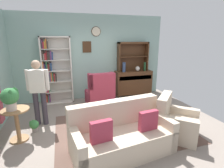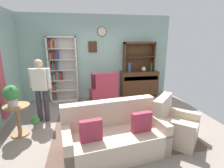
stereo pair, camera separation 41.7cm
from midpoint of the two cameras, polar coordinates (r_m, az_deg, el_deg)
ground_plane at (r=4.34m, az=2.00°, el=-13.14°), size 5.40×4.60×0.02m
wall_back at (r=5.96m, az=-2.45°, el=8.80°), size 5.00×0.09×2.80m
area_rug at (r=4.12m, az=5.75°, el=-14.57°), size 2.98×2.18×0.01m
bookshelf at (r=5.77m, az=-14.66°, el=4.88°), size 0.90×0.30×2.10m
sideboard at (r=6.22m, az=10.81°, el=0.41°), size 1.30×0.45×0.92m
sideboard_hutch at (r=6.15m, az=10.90°, el=10.18°), size 1.10×0.26×1.00m
vase_tall at (r=5.90m, az=7.81°, el=5.47°), size 0.11×0.11×0.33m
vase_round at (r=6.11m, az=12.39°, el=4.82°), size 0.15×0.15×0.17m
bottle_wine at (r=6.18m, az=14.74°, el=5.43°), size 0.07×0.07×0.30m
couch_floral at (r=3.25m, az=4.51°, el=-16.91°), size 1.90×1.09×0.90m
armchair_floral at (r=3.89m, az=22.79°, el=-12.89°), size 1.08×1.08×0.88m
wingback_chair at (r=5.36m, az=-0.54°, el=-3.03°), size 0.83×0.85×1.05m
plant_stand at (r=4.11m, az=-26.18°, el=-9.81°), size 0.52×0.52×0.68m
potted_plant_large at (r=3.91m, az=-27.73°, el=-3.02°), size 0.32×0.32×0.44m
potted_plant_small at (r=4.38m, az=-21.60°, el=-11.48°), size 0.20×0.20×0.27m
person_reading at (r=4.41m, az=-20.08°, el=-0.75°), size 0.53×0.26×1.56m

